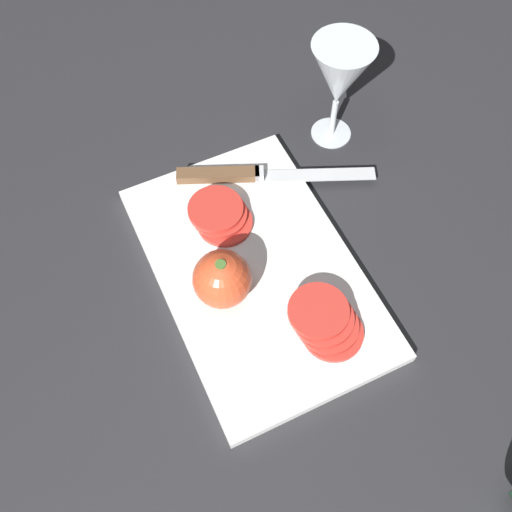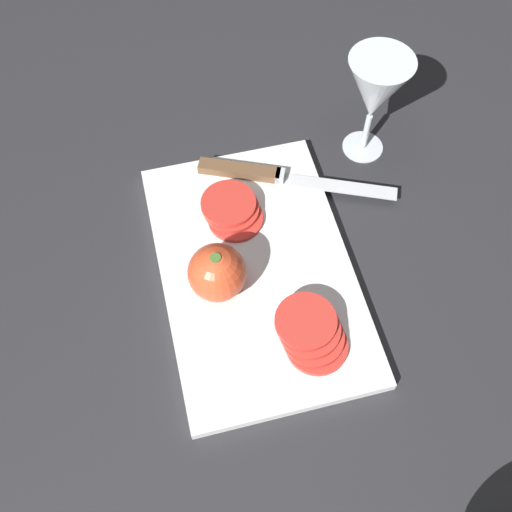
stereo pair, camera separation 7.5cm
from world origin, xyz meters
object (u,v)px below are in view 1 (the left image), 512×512
Objects in this scene: wine_glass at (340,77)px; tomato_slice_stack_near at (220,216)px; whole_tomato at (222,279)px; tomato_slice_stack_far at (326,322)px; knife at (238,175)px.

tomato_slice_stack_near is at bearing -69.29° from wine_glass.
whole_tomato is at bearing -54.47° from wine_glass.
tomato_slice_stack_far is at bearing -30.56° from wine_glass.
whole_tomato is at bearing -96.68° from knife.
whole_tomato is at bearing -135.48° from tomato_slice_stack_far.
tomato_slice_stack_near is 0.20m from tomato_slice_stack_far.
tomato_slice_stack_far is (0.28, -0.17, -0.08)m from wine_glass.
tomato_slice_stack_far is at bearing 44.52° from whole_tomato.
whole_tomato is 0.11m from tomato_slice_stack_near.
knife is at bearing 137.50° from tomato_slice_stack_near.
tomato_slice_stack_near is 0.91× the size of tomato_slice_stack_far.
tomato_slice_stack_far is (0.10, 0.09, -0.02)m from whole_tomato.
wine_glass is at bearing 149.44° from tomato_slice_stack_far.
wine_glass is 1.65× the size of tomato_slice_stack_far.
wine_glass is 0.25m from tomato_slice_stack_near.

